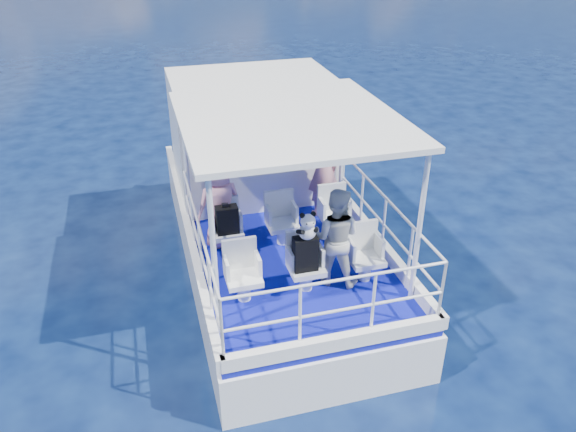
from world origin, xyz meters
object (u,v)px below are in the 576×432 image
(backpack_center, at_px, (305,254))
(passenger_port_fwd, at_px, (220,204))
(passenger_stbd_aft, at_px, (335,237))
(panda, at_px, (308,226))

(backpack_center, bearing_deg, passenger_port_fwd, 120.38)
(passenger_port_fwd, xyz_separation_m, passenger_stbd_aft, (1.40, -1.42, 0.00))
(panda, bearing_deg, passenger_port_fwd, 120.37)
(passenger_stbd_aft, xyz_separation_m, panda, (-0.47, -0.17, 0.34))
(backpack_center, distance_m, panda, 0.45)
(passenger_stbd_aft, relative_size, backpack_center, 2.92)
(panda, bearing_deg, passenger_stbd_aft, 19.61)
(passenger_stbd_aft, bearing_deg, passenger_port_fwd, -15.46)
(passenger_stbd_aft, height_order, panda, passenger_stbd_aft)
(backpack_center, bearing_deg, passenger_stbd_aft, 16.24)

